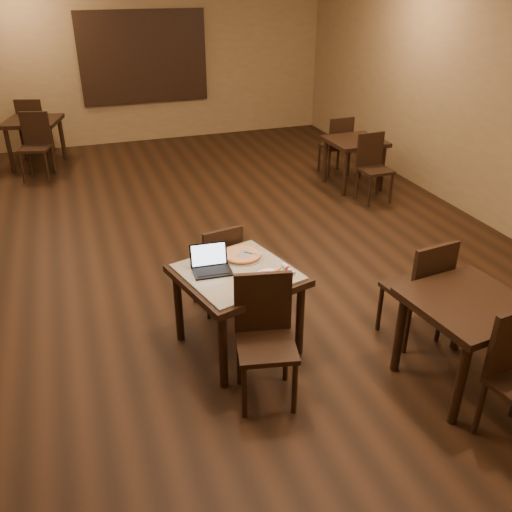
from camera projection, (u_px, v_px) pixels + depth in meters
name	position (u px, v px, depth m)	size (l,w,h in m)	color
ground	(180.00, 253.00, 6.43)	(10.00, 10.00, 0.00)	black
wall_back	(116.00, 61.00, 9.91)	(8.00, 0.02, 3.00)	olive
wall_right	(480.00, 101.00, 6.90)	(0.02, 10.00, 3.00)	olive
mural	(144.00, 57.00, 10.00)	(2.34, 0.05, 1.64)	navy
tiled_table	(237.00, 282.00, 4.53)	(1.12, 1.12, 0.76)	black
chair_main_near	(265.00, 331.00, 4.07)	(0.52, 0.52, 1.01)	black
chair_main_far	(219.00, 264.00, 5.12)	(0.45, 0.45, 0.90)	black
laptop	(211.00, 264.00, 4.48)	(0.33, 0.26, 0.21)	black
plate	(270.00, 276.00, 4.39)	(0.23, 0.23, 0.01)	white
pizza_slice	(270.00, 274.00, 4.39)	(0.18, 0.18, 0.02)	beige
pizza_pan	(242.00, 256.00, 4.72)	(0.39, 0.39, 0.01)	silver
pizza_whole	(242.00, 254.00, 4.71)	(0.34, 0.34, 0.02)	beige
spatula	(245.00, 254.00, 4.69)	(0.11, 0.26, 0.01)	silver
napkin_roll	(288.00, 269.00, 4.47)	(0.06, 0.18, 0.04)	white
other_table_a	(355.00, 148.00, 8.14)	(0.81, 0.81, 0.74)	black
other_table_a_chair_near	(373.00, 163.00, 7.71)	(0.42, 0.42, 0.95)	black
other_table_a_chair_far	(337.00, 143.00, 8.64)	(0.42, 0.42, 0.95)	black
other_table_b	(34.00, 128.00, 9.01)	(1.04, 1.04, 0.79)	black
other_table_b_chair_near	(36.00, 142.00, 8.55)	(0.55, 0.55, 1.02)	black
other_table_b_chair_far	(33.00, 124.00, 9.54)	(0.55, 0.55, 1.02)	black
other_table_c	(467.00, 315.00, 4.11)	(0.92, 0.92, 0.78)	black
other_table_c_chair_far	(422.00, 286.00, 4.64)	(0.48, 0.48, 1.01)	black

